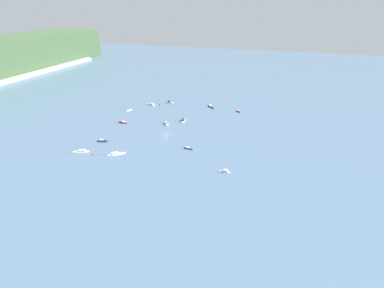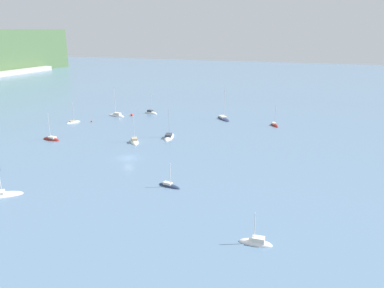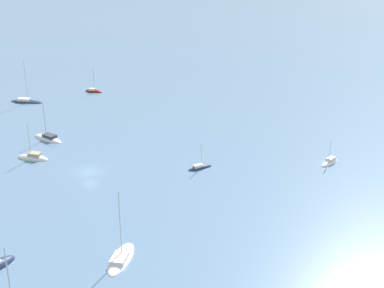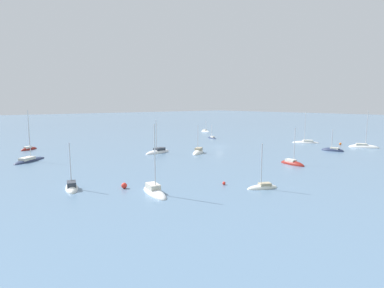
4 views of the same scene
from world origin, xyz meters
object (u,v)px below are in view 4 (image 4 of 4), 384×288
sailboat_1 (72,188)px  sailboat_12 (205,131)px  sailboat_7 (364,147)px  sailboat_6 (333,151)px  mooring_buoy_2 (124,186)px  sailboat_4 (292,164)px  mooring_buoy_0 (224,183)px  sailboat_11 (212,138)px  sailboat_0 (263,188)px  sailboat_3 (158,152)px  mooring_buoy_1 (340,144)px  sailboat_8 (306,142)px  sailboat_10 (29,149)px  sailboat_9 (154,192)px  sailboat_2 (198,153)px  sailboat_5 (29,161)px

sailboat_1 → sailboat_12: bearing=-38.3°
sailboat_1 → sailboat_7: (-77.87, 11.10, -0.02)m
sailboat_6 → mooring_buoy_2: (59.07, -3.47, 0.37)m
sailboat_4 → mooring_buoy_0: size_ratio=16.74×
sailboat_11 → mooring_buoy_0: (41.12, 45.80, 0.17)m
sailboat_0 → sailboat_3: size_ratio=0.79×
sailboat_6 → mooring_buoy_1: 13.59m
sailboat_7 → mooring_buoy_2: sailboat_7 is taller
sailboat_12 → mooring_buoy_1: 57.21m
sailboat_1 → sailboat_7: size_ratio=0.66×
sailboat_0 → mooring_buoy_0: size_ratio=14.53×
sailboat_12 → mooring_buoy_1: size_ratio=7.94×
sailboat_1 → sailboat_11: size_ratio=1.41×
sailboat_1 → mooring_buoy_1: (-78.24, 4.41, 0.23)m
mooring_buoy_2 → sailboat_8: bearing=-172.0°
sailboat_1 → mooring_buoy_0: bearing=-107.7°
sailboat_4 → sailboat_10: 68.01m
sailboat_9 → mooring_buoy_0: 11.23m
sailboat_6 → sailboat_8: sailboat_8 is taller
sailboat_4 → mooring_buoy_2: (34.99, -6.36, 0.34)m
sailboat_6 → sailboat_2: bearing=43.0°
sailboat_9 → mooring_buoy_2: sailboat_9 is taller
sailboat_4 → sailboat_10: size_ratio=1.16×
sailboat_0 → sailboat_4: sailboat_4 is taller
sailboat_2 → sailboat_5: bearing=-57.7°
sailboat_5 → sailboat_10: bearing=41.7°
sailboat_8 → sailboat_9: size_ratio=1.02×
sailboat_2 → sailboat_10: sailboat_2 is taller
sailboat_3 → sailboat_8: sailboat_8 is taller
sailboat_0 → sailboat_8: sailboat_8 is taller
sailboat_4 → sailboat_11: bearing=162.7°
sailboat_2 → mooring_buoy_1: size_ratio=11.57×
sailboat_1 → sailboat_6: size_ratio=1.16×
sailboat_4 → mooring_buoy_2: sailboat_4 is taller
sailboat_2 → sailboat_10: bearing=-80.4°
sailboat_6 → sailboat_12: bearing=-22.2°
sailboat_7 → mooring_buoy_0: bearing=-114.6°
sailboat_9 → sailboat_10: sailboat_9 is taller
sailboat_11 → sailboat_12: size_ratio=0.99×
sailboat_0 → sailboat_5: (21.98, -45.63, 0.02)m
sailboat_0 → sailboat_6: 44.30m
sailboat_0 → sailboat_3: 37.50m
sailboat_5 → sailboat_3: bearing=-54.3°
sailboat_8 → mooring_buoy_1: size_ratio=15.36×
sailboat_6 → sailboat_4: bearing=83.7°
sailboat_5 → sailboat_11: 60.33m
sailboat_7 → sailboat_8: 16.28m
sailboat_3 → sailboat_5: bearing=-29.2°
sailboat_0 → sailboat_2: sailboat_2 is taller
sailboat_4 → sailboat_11: size_ratio=1.55×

